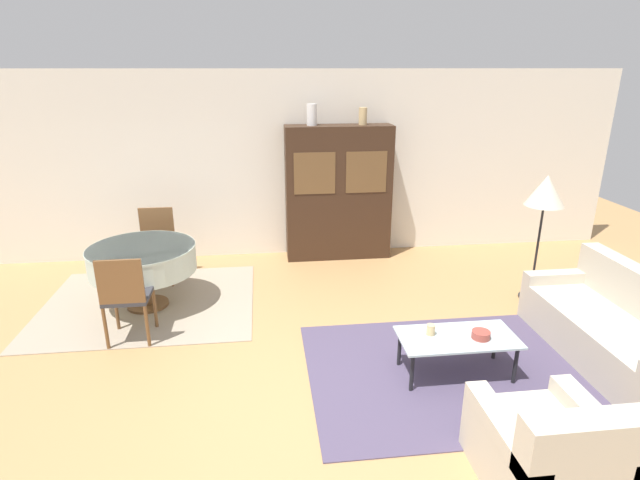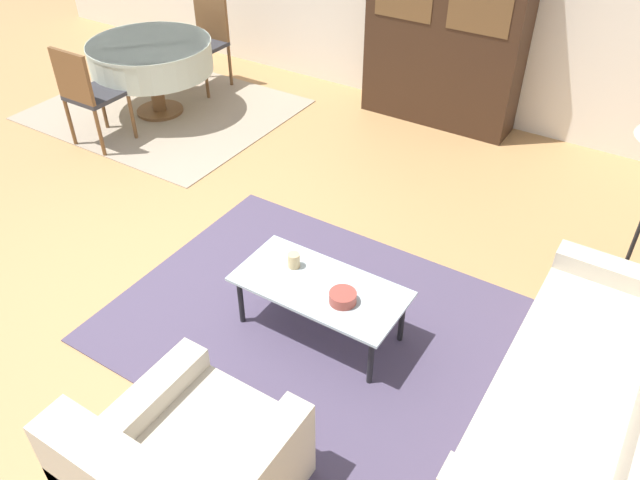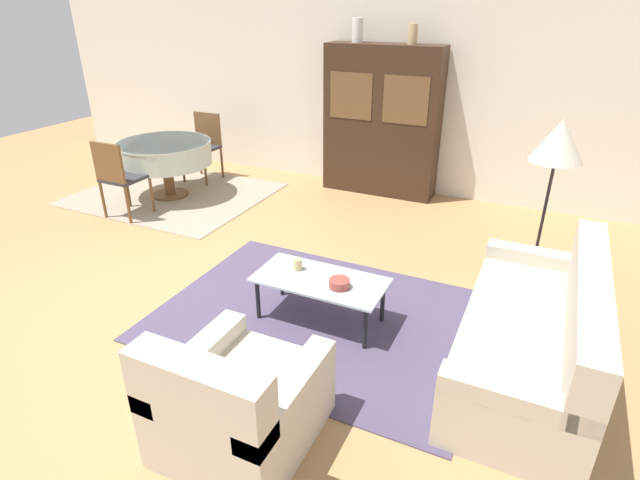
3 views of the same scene
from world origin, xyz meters
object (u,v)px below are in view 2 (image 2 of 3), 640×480
armchair (184,475)px  bowl (343,297)px  dining_chair_far (206,37)px  display_cabinet (446,25)px  coffee_table (320,290)px  couch (593,404)px  dining_chair_near (87,91)px  cup (294,260)px  dining_table (151,57)px

armchair → bowl: armchair is taller
armchair → bowl: (0.08, 1.32, 0.13)m
armchair → dining_chair_far: dining_chair_far is taller
display_cabinet → bowl: (0.81, -3.26, -0.54)m
coffee_table → display_cabinet: bearing=100.9°
couch → dining_chair_near: (-4.77, 0.89, 0.25)m
couch → cup: couch is taller
dining_chair_far → cup: dining_chair_far is taller
couch → dining_table: 5.08m
dining_table → cup: size_ratio=12.30×
cup → bowl: bearing=-15.1°
coffee_table → bowl: bowl is taller
cup → bowl: size_ratio=0.60×
display_cabinet → couch: bearing=-54.3°
armchair → coffee_table: bearing=94.7°
dining_chair_far → bowl: dining_chair_far is taller
dining_chair_near → display_cabinet: bearing=41.8°
dining_chair_far → bowl: bearing=141.2°
dining_table → armchair: bearing=-44.3°
armchair → coffee_table: 1.38m
display_cabinet → dining_chair_far: bearing=-166.8°
cup → dining_chair_far: bearing=138.6°
couch → coffee_table: bearing=92.3°
coffee_table → cup: cup is taller
coffee_table → display_cabinet: 3.32m
couch → display_cabinet: 3.93m
dining_table → dining_chair_far: bearing=90.0°
couch → dining_chair_far: 5.42m
coffee_table → bowl: (0.19, -0.05, 0.07)m
armchair → display_cabinet: size_ratio=0.46×
couch → armchair: bearing=133.3°
dining_chair_near → coffee_table: bearing=-17.0°
couch → dining_table: couch is taller
couch → dining_chair_far: bearing=61.9°
couch → coffee_table: couch is taller
bowl → couch: bearing=4.7°
cup → bowl: (0.43, -0.12, -0.01)m
dining_chair_near → bowl: dining_chair_near is taller
dining_chair_near → dining_chair_far: same height
dining_chair_near → armchair: bearing=-35.7°
coffee_table → cup: 0.26m
coffee_table → dining_chair_near: bearing=163.0°
dining_chair_near → cup: 3.03m
display_cabinet → cup: display_cabinet is taller
dining_chair_far → dining_table: bearing=90.0°
armchair → dining_chair_near: size_ratio=0.95×
dining_table → cup: 3.37m
couch → display_cabinet: bearing=35.7°
coffee_table → dining_chair_near: size_ratio=1.12×
dining_table → dining_chair_near: bearing=-90.0°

